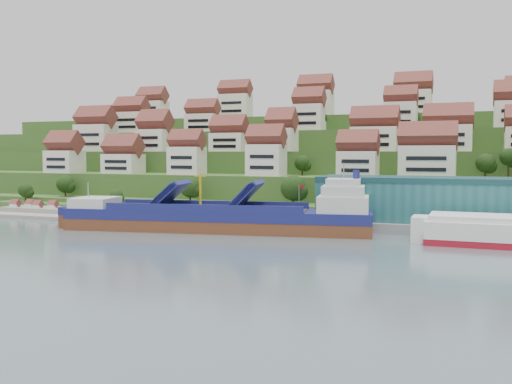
% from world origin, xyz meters
% --- Properties ---
extents(ground, '(300.00, 300.00, 0.00)m').
position_xyz_m(ground, '(0.00, 0.00, 0.00)').
color(ground, slate).
rests_on(ground, ground).
extents(quay, '(180.00, 14.00, 2.20)m').
position_xyz_m(quay, '(20.00, 15.00, 1.10)').
color(quay, gray).
rests_on(quay, ground).
extents(pebble_beach, '(45.00, 20.00, 1.00)m').
position_xyz_m(pebble_beach, '(-58.00, 12.00, 0.50)').
color(pebble_beach, gray).
rests_on(pebble_beach, ground).
extents(hillside, '(260.00, 128.00, 31.00)m').
position_xyz_m(hillside, '(0.00, 103.55, 10.66)').
color(hillside, '#2D4C1E').
rests_on(hillside, ground).
extents(hillside_village, '(154.63, 63.93, 29.16)m').
position_xyz_m(hillside_village, '(0.50, 60.29, 24.12)').
color(hillside_village, white).
rests_on(hillside_village, ground).
extents(hillside_trees, '(139.24, 61.46, 30.66)m').
position_xyz_m(hillside_trees, '(-0.63, 47.93, 17.93)').
color(hillside_trees, '#1D3812').
rests_on(hillside_trees, ground).
extents(warehouse, '(60.00, 15.00, 10.00)m').
position_xyz_m(warehouse, '(52.00, 17.00, 7.20)').
color(warehouse, '#27676A').
rests_on(warehouse, quay).
extents(flagpole, '(1.28, 0.16, 8.00)m').
position_xyz_m(flagpole, '(18.11, 10.00, 6.88)').
color(flagpole, gray).
rests_on(flagpole, quay).
extents(beach_huts, '(14.40, 3.70, 2.20)m').
position_xyz_m(beach_huts, '(-60.00, 10.75, 2.10)').
color(beach_huts, white).
rests_on(beach_huts, pebble_beach).
extents(cargo_ship, '(70.04, 21.57, 15.24)m').
position_xyz_m(cargo_ship, '(3.67, -0.60, 2.98)').
color(cargo_ship, brown).
rests_on(cargo_ship, ground).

